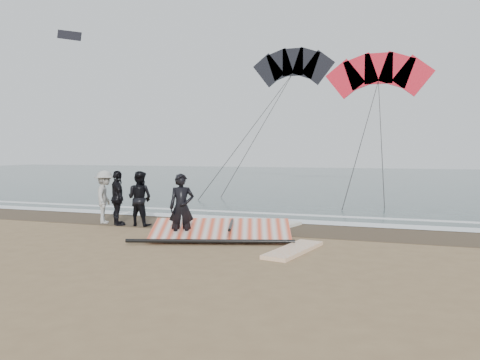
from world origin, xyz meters
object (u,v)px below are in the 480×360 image
at_px(man_main, 182,208).
at_px(board_white, 294,250).
at_px(board_cream, 273,228).
at_px(sail_rig, 221,232).

xyz_separation_m(man_main, board_white, (3.15, -0.33, -0.87)).
distance_m(man_main, board_white, 3.29).
bearing_deg(board_white, man_main, -174.06).
relative_size(man_main, board_white, 0.80).
bearing_deg(board_cream, board_white, -49.34).
bearing_deg(man_main, board_cream, 27.63).
bearing_deg(board_cream, sail_rig, -98.39).
distance_m(board_white, board_cream, 3.29).
relative_size(man_main, board_cream, 0.72).
distance_m(man_main, sail_rig, 1.30).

